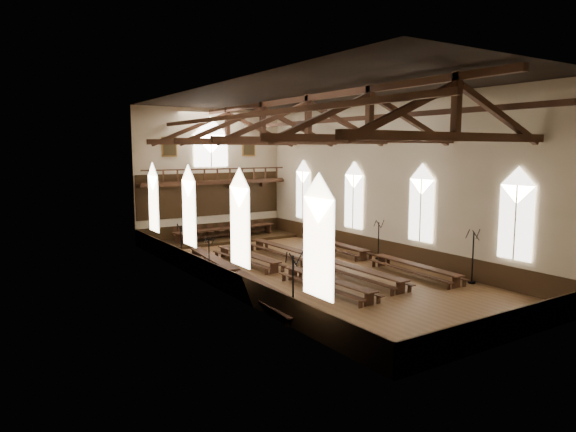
# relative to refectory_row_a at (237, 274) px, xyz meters

# --- Properties ---
(ground) EXTENTS (26.00, 26.00, 0.00)m
(ground) POSITION_rel_refectory_row_a_xyz_m (4.79, 0.48, -0.54)
(ground) COLOR brown
(ground) RESTS_ON ground
(room_walls) EXTENTS (26.00, 26.00, 26.00)m
(room_walls) POSITION_rel_refectory_row_a_xyz_m (4.79, 0.48, 5.92)
(room_walls) COLOR #C8B197
(room_walls) RESTS_ON ground
(wainscot_band) EXTENTS (12.00, 26.00, 1.20)m
(wainscot_band) POSITION_rel_refectory_row_a_xyz_m (4.79, 0.48, 0.06)
(wainscot_band) COLOR black
(wainscot_band) RESTS_ON ground
(side_windows) EXTENTS (11.85, 19.80, 4.50)m
(side_windows) POSITION_rel_refectory_row_a_xyz_m (4.79, 0.48, 3.20)
(side_windows) COLOR white
(side_windows) RESTS_ON room_walls
(end_window) EXTENTS (2.80, 0.12, 3.80)m
(end_window) POSITION_rel_refectory_row_a_xyz_m (4.79, 13.37, 6.69)
(end_window) COLOR white
(end_window) RESTS_ON room_walls
(minstrels_gallery) EXTENTS (11.80, 1.24, 3.70)m
(minstrels_gallery) POSITION_rel_refectory_row_a_xyz_m (4.79, 13.14, 3.37)
(minstrels_gallery) COLOR #351911
(minstrels_gallery) RESTS_ON room_walls
(portraits) EXTENTS (7.75, 0.09, 1.45)m
(portraits) POSITION_rel_refectory_row_a_xyz_m (4.79, 13.37, 6.56)
(portraits) COLOR brown
(portraits) RESTS_ON room_walls
(roof_trusses) EXTENTS (11.70, 25.70, 2.80)m
(roof_trusses) POSITION_rel_refectory_row_a_xyz_m (4.79, 0.48, 7.68)
(roof_trusses) COLOR #351911
(roof_trusses) RESTS_ON room_walls
(refectory_row_a) EXTENTS (2.17, 14.38, 0.74)m
(refectory_row_a) POSITION_rel_refectory_row_a_xyz_m (0.00, 0.00, 0.00)
(refectory_row_a) COLOR #351911
(refectory_row_a) RESTS_ON ground
(refectory_row_b) EXTENTS (1.72, 13.76, 0.67)m
(refectory_row_b) POSITION_rel_refectory_row_a_xyz_m (2.88, 0.09, -0.04)
(refectory_row_b) COLOR #351911
(refectory_row_b) RESTS_ON ground
(refectory_row_c) EXTENTS (1.50, 13.96, 0.70)m
(refectory_row_c) POSITION_rel_refectory_row_a_xyz_m (5.69, 0.78, -0.02)
(refectory_row_c) COLOR #351911
(refectory_row_c) RESTS_ON ground
(refectory_row_d) EXTENTS (1.67, 13.74, 0.67)m
(refectory_row_d) POSITION_rel_refectory_row_a_xyz_m (9.23, -0.09, -0.05)
(refectory_row_d) COLOR #351911
(refectory_row_d) RESTS_ON ground
(dais) EXTENTS (11.40, 3.12, 0.21)m
(dais) POSITION_rel_refectory_row_a_xyz_m (5.21, 11.88, -0.43)
(dais) COLOR black
(dais) RESTS_ON ground
(high_table) EXTENTS (8.51, 1.63, 0.79)m
(high_table) POSITION_rel_refectory_row_a_xyz_m (5.21, 11.88, 0.34)
(high_table) COLOR #351911
(high_table) RESTS_ON dais
(high_chairs) EXTENTS (7.71, 0.52, 1.05)m
(high_chairs) POSITION_rel_refectory_row_a_xyz_m (5.21, 12.70, 0.25)
(high_chairs) COLOR #351911
(high_chairs) RESTS_ON dais
(candelabrum_left_near) EXTENTS (0.79, 0.88, 2.88)m
(candelabrum_left_near) POSITION_rel_refectory_row_a_xyz_m (-0.76, -6.37, 0.34)
(candelabrum_left_near) COLOR black
(candelabrum_left_near) RESTS_ON ground
(candelabrum_left_mid) EXTENTS (0.69, 0.70, 2.35)m
(candelabrum_left_mid) POSITION_rel_refectory_row_a_xyz_m (-0.76, 1.71, 0.18)
(candelabrum_left_mid) COLOR black
(candelabrum_left_mid) RESTS_ON ground
(candelabrum_left_far) EXTENTS (0.71, 0.78, 2.55)m
(candelabrum_left_far) POSITION_rel_refectory_row_a_xyz_m (-0.76, 5.71, 0.24)
(candelabrum_left_far) COLOR black
(candelabrum_left_far) RESTS_ON ground
(candelabrum_right_near) EXTENTS (0.79, 0.87, 2.84)m
(candelabrum_right_near) POSITION_rel_refectory_row_a_xyz_m (10.34, -6.45, 0.33)
(candelabrum_right_near) COLOR black
(candelabrum_right_near) RESTS_ON ground
(candelabrum_right_mid) EXTENTS (0.73, 0.75, 2.51)m
(candelabrum_right_mid) POSITION_rel_refectory_row_a_xyz_m (10.34, 0.59, 0.23)
(candelabrum_right_mid) COLOR black
(candelabrum_right_mid) RESTS_ON ground
(candelabrum_right_far) EXTENTS (0.69, 0.73, 2.41)m
(candelabrum_right_far) POSITION_rel_refectory_row_a_xyz_m (10.34, 7.88, 0.20)
(candelabrum_right_far) COLOR black
(candelabrum_right_far) RESTS_ON ground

